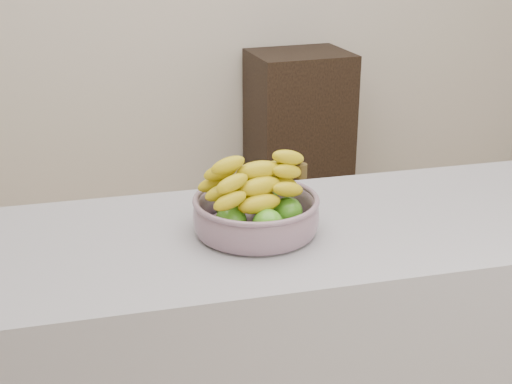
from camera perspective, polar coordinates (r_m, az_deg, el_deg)
The scene contains 3 objects.
counter at distance 1.98m, azimuth 6.79°, elevation -14.29°, with size 2.00×0.60×0.90m, color #A5A4AC.
cabinet at distance 3.89m, azimuth 3.41°, elevation 4.50°, with size 0.51×0.40×0.91m, color black.
fruit_bowl at distance 1.67m, azimuth -0.01°, elevation -1.42°, with size 0.30×0.30×0.17m.
Camera 1 is at (-0.61, -1.76, 1.61)m, focal length 50.00 mm.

